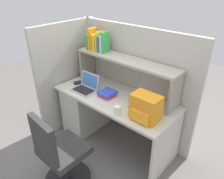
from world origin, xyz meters
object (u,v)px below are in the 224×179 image
(paper_cup, at_px, (117,110))
(computer_mouse, at_px, (78,83))
(laptop, at_px, (86,87))
(backpack, at_px, (145,108))
(office_chair, at_px, (60,157))

(paper_cup, bearing_deg, computer_mouse, 167.46)
(laptop, height_order, paper_cup, laptop)
(laptop, height_order, backpack, backpack)
(laptop, height_order, computer_mouse, laptop)
(backpack, relative_size, computer_mouse, 2.88)
(backpack, distance_m, paper_cup, 0.31)
(computer_mouse, relative_size, paper_cup, 1.03)
(laptop, relative_size, office_chair, 0.34)
(laptop, distance_m, computer_mouse, 0.23)
(laptop, relative_size, computer_mouse, 3.02)
(computer_mouse, distance_m, office_chair, 1.11)
(backpack, xyz_separation_m, paper_cup, (-0.27, -0.13, -0.09))
(laptop, xyz_separation_m, paper_cup, (0.67, -0.16, 0.00))
(computer_mouse, xyz_separation_m, paper_cup, (0.90, -0.20, 0.03))
(backpack, height_order, paper_cup, backpack)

